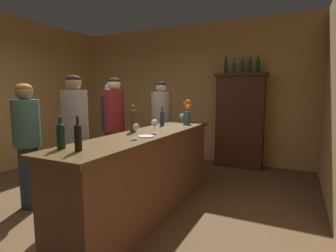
{
  "coord_description": "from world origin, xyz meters",
  "views": [
    {
      "loc": [
        2.24,
        -2.52,
        1.47
      ],
      "look_at": [
        0.92,
        0.19,
        1.09
      ],
      "focal_mm": 28.51,
      "sensor_mm": 36.0,
      "label": 1
    }
  ],
  "objects": [
    {
      "name": "wine_glass_mid",
      "position": [
        0.73,
        0.23,
        1.11
      ],
      "size": [
        0.08,
        0.08,
        0.17
      ],
      "color": "white",
      "rests_on": "bar_counter"
    },
    {
      "name": "wine_bottle_pinot",
      "position": [
        0.43,
        0.22,
        1.15
      ],
      "size": [
        0.08,
        0.08,
        0.33
      ],
      "color": "#493113",
      "rests_on": "bar_counter"
    },
    {
      "name": "flower_arrangement",
      "position": [
        0.69,
        1.36,
        1.21
      ],
      "size": [
        0.15,
        0.15,
        0.37
      ],
      "color": "#335767",
      "rests_on": "bar_counter"
    },
    {
      "name": "display_bottle_left",
      "position": [
        0.93,
        2.78,
        1.98
      ],
      "size": [
        0.07,
        0.07,
        0.33
      ],
      "color": "#163125",
      "rests_on": "display_cabinet"
    },
    {
      "name": "wine_bottle_riesling",
      "position": [
        0.45,
        0.95,
        1.12
      ],
      "size": [
        0.06,
        0.06,
        0.27
      ],
      "color": "#222D37",
      "rests_on": "bar_counter"
    },
    {
      "name": "floor",
      "position": [
        0.0,
        0.0,
        0.0
      ],
      "size": [
        7.79,
        7.79,
        0.0
      ],
      "primitive_type": "plane",
      "color": "brown",
      "rests_on": "ground"
    },
    {
      "name": "patron_in_grey",
      "position": [
        -0.8,
        -0.33,
        0.88
      ],
      "size": [
        0.33,
        0.33,
        1.58
      ],
      "rotation": [
        0.0,
        0.0,
        0.25
      ],
      "color": "#2B3647",
      "rests_on": "ground"
    },
    {
      "name": "patron_by_cabinet",
      "position": [
        -0.28,
        0.79,
        0.95
      ],
      "size": [
        0.31,
        0.31,
        1.7
      ],
      "rotation": [
        0.0,
        0.0,
        -0.81
      ],
      "color": "#273132",
      "rests_on": "ground"
    },
    {
      "name": "patron_redhead",
      "position": [
        -0.18,
        -0.13,
        0.94
      ],
      "size": [
        0.31,
        0.31,
        1.68
      ],
      "rotation": [
        0.0,
        0.0,
        0.18
      ],
      "color": "brown",
      "rests_on": "ground"
    },
    {
      "name": "cheese_plate",
      "position": [
        0.77,
        -0.05,
        1.0
      ],
      "size": [
        0.17,
        0.17,
        0.01
      ],
      "primitive_type": "cylinder",
      "color": "white",
      "rests_on": "bar_counter"
    },
    {
      "name": "bar_counter",
      "position": [
        0.64,
        0.2,
        0.5
      ],
      "size": [
        0.62,
        2.83,
        0.99
      ],
      "color": "brown",
      "rests_on": "ground"
    },
    {
      "name": "patron_tall",
      "position": [
        0.03,
        1.75,
        0.91
      ],
      "size": [
        0.36,
        0.36,
        1.67
      ],
      "rotation": [
        0.0,
        0.0,
        -1.22
      ],
      "color": "maroon",
      "rests_on": "ground"
    },
    {
      "name": "display_bottle_right",
      "position": [
        1.54,
        2.78,
        1.98
      ],
      "size": [
        0.08,
        0.08,
        0.32
      ],
      "color": "#143418",
      "rests_on": "display_cabinet"
    },
    {
      "name": "display_bottle_midleft",
      "position": [
        1.09,
        2.78,
        1.97
      ],
      "size": [
        0.06,
        0.06,
        0.3
      ],
      "color": "#2C4835",
      "rests_on": "display_cabinet"
    },
    {
      "name": "display_cabinet",
      "position": [
        1.24,
        2.78,
        0.96
      ],
      "size": [
        0.98,
        0.38,
        1.84
      ],
      "color": "#3D2213",
      "rests_on": "ground"
    },
    {
      "name": "wine_bottle_malbec",
      "position": [
        0.43,
        -0.9,
        1.12
      ],
      "size": [
        0.07,
        0.07,
        0.28
      ],
      "color": "#123324",
      "rests_on": "bar_counter"
    },
    {
      "name": "wine_bottle_merlot",
      "position": [
        0.63,
        -0.9,
        1.12
      ],
      "size": [
        0.06,
        0.06,
        0.3
      ],
      "color": "black",
      "rests_on": "bar_counter"
    },
    {
      "name": "wall_back",
      "position": [
        0.0,
        3.06,
        1.45
      ],
      "size": [
        5.41,
        0.12,
        2.91
      ],
      "primitive_type": "cube",
      "color": "tan",
      "rests_on": "ground"
    },
    {
      "name": "wine_glass_front",
      "position": [
        0.73,
        -0.19,
        1.11
      ],
      "size": [
        0.07,
        0.07,
        0.16
      ],
      "color": "white",
      "rests_on": "bar_counter"
    },
    {
      "name": "display_bottle_midright",
      "position": [
        1.39,
        2.78,
        1.98
      ],
      "size": [
        0.07,
        0.07,
        0.31
      ],
      "color": "#173C1D",
      "rests_on": "display_cabinet"
    },
    {
      "name": "patron_in_navy",
      "position": [
        -0.76,
        1.31,
        0.9
      ],
      "size": [
        0.35,
        0.35,
        1.63
      ],
      "rotation": [
        0.0,
        0.0,
        -0.57
      ],
      "color": "#333236",
      "rests_on": "ground"
    },
    {
      "name": "wine_glass_rear",
      "position": [
        0.57,
        1.42,
        1.1
      ],
      "size": [
        0.08,
        0.08,
        0.14
      ],
      "color": "white",
      "rests_on": "bar_counter"
    },
    {
      "name": "display_bottle_center",
      "position": [
        1.25,
        2.78,
        1.98
      ],
      "size": [
        0.07,
        0.07,
        0.32
      ],
      "color": "#1F3F22",
      "rests_on": "display_cabinet"
    }
  ]
}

